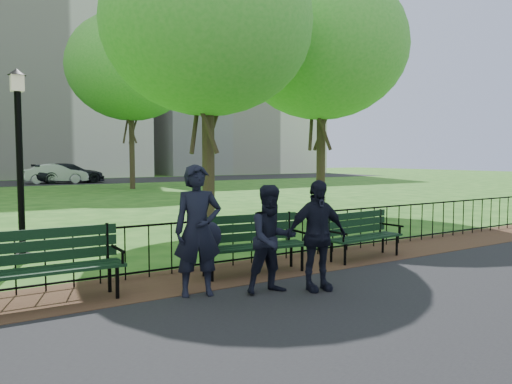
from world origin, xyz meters
TOP-DOWN VIEW (x-y plane):
  - ground at (0.00, 0.00)m, footprint 120.00×120.00m
  - dirt_strip at (0.00, 1.50)m, footprint 60.00×1.60m
  - far_street at (0.00, 35.00)m, footprint 70.00×9.00m
  - iron_fence at (0.00, 2.00)m, footprint 24.06×0.06m
  - apartment_mid at (2.00, 48.00)m, footprint 24.00×15.00m
  - apartment_east at (26.00, 48.00)m, footprint 20.00×15.00m
  - park_bench_main at (0.24, 1.33)m, footprint 2.08×0.82m
  - park_bench_left_a at (-2.67, 1.37)m, footprint 1.96×0.64m
  - park_bench_right_a at (3.07, 1.25)m, footprint 1.78×0.67m
  - lamppost at (-2.57, 4.50)m, footprint 0.33×0.33m
  - tree_near_e at (2.41, 6.46)m, footprint 5.71×5.71m
  - tree_mid_e at (7.84, 8.15)m, footprint 6.10×6.10m
  - tree_far_e at (6.27, 24.17)m, footprint 7.68×7.68m
  - person_left at (-0.79, 0.60)m, footprint 0.78×0.62m
  - person_mid at (0.18, 0.14)m, footprint 0.81×0.49m
  - person_right at (0.83, -0.09)m, footprint 1.03×0.58m
  - sedan_silver at (3.49, 32.78)m, footprint 4.59×2.27m
  - sedan_dark at (4.45, 33.02)m, footprint 5.05×2.06m

SIDE VIEW (x-z plane):
  - ground at x=0.00m, z-range 0.00..0.00m
  - far_street at x=0.00m, z-range 0.00..0.01m
  - dirt_strip at x=0.00m, z-range 0.01..0.02m
  - iron_fence at x=0.00m, z-range 0.00..1.00m
  - park_bench_right_a at x=3.07m, z-range 0.07..1.06m
  - park_bench_left_a at x=-2.67m, z-range 0.08..1.19m
  - park_bench_main at x=0.24m, z-range 0.13..1.21m
  - sedan_silver at x=3.49m, z-range 0.01..1.46m
  - sedan_dark at x=4.45m, z-range 0.01..1.48m
  - person_mid at x=0.18m, z-range 0.01..1.60m
  - person_right at x=0.83m, z-range 0.01..1.66m
  - person_left at x=-0.79m, z-range 0.01..1.89m
  - lamppost at x=-2.57m, z-range 0.16..3.80m
  - tree_near_e at x=2.41m, z-range 1.54..9.50m
  - tree_mid_e at x=7.84m, z-range 1.65..10.15m
  - tree_far_e at x=6.27m, z-range 2.08..12.78m
  - apartment_east at x=26.00m, z-range 0.00..24.00m
  - apartment_mid at x=2.00m, z-range 0.00..30.00m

